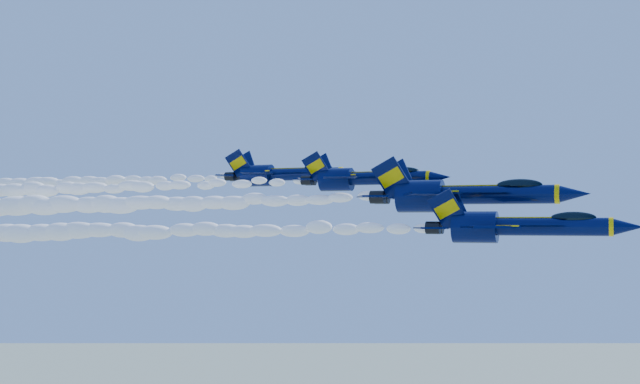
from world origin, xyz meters
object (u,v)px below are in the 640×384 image
(jet_second, at_px, (462,194))
(jet_fourth, at_px, (284,174))
(jet_lead, at_px, (517,226))
(jet_third, at_px, (365,178))

(jet_second, relative_size, jet_fourth, 1.11)
(jet_lead, distance_m, jet_fourth, 40.43)
(jet_lead, bearing_deg, jet_third, 144.75)
(jet_second, distance_m, jet_third, 11.79)
(jet_second, height_order, jet_fourth, jet_fourth)
(jet_third, bearing_deg, jet_fourth, 137.63)
(jet_fourth, bearing_deg, jet_second, -35.36)
(jet_second, bearing_deg, jet_fourth, 144.64)
(jet_second, xyz_separation_m, jet_fourth, (-25.47, 18.07, 3.41))
(jet_lead, xyz_separation_m, jet_third, (-16.35, 11.56, 4.75))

